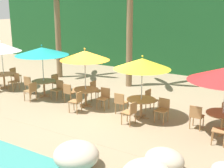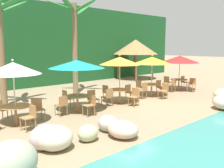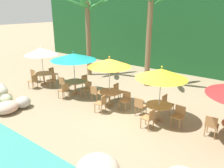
{
  "view_description": "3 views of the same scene",
  "coord_description": "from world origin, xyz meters",
  "px_view_note": "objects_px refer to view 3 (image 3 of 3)",
  "views": [
    {
      "loc": [
        6.99,
        -9.73,
        4.26
      ],
      "look_at": [
        0.6,
        0.45,
        1.05
      ],
      "focal_mm": 49.34,
      "sensor_mm": 36.0,
      "label": 1
    },
    {
      "loc": [
        -9.14,
        -8.64,
        2.87
      ],
      "look_at": [
        -0.77,
        0.43,
        1.0
      ],
      "focal_mm": 39.91,
      "sensor_mm": 36.0,
      "label": 2
    },
    {
      "loc": [
        5.61,
        -7.76,
        4.55
      ],
      "look_at": [
        -0.43,
        0.23,
        1.12
      ],
      "focal_mm": 35.57,
      "sensor_mm": 36.0,
      "label": 3
    }
  ],
  "objects_px": {
    "umbrella_teal": "(73,57)",
    "chair_teal_left": "(63,83)",
    "dining_table_orange": "(109,94)",
    "chair_teal_inland": "(86,81)",
    "dining_table_yellow": "(159,107)",
    "chair_white_inland": "(53,73)",
    "chair_orange_left": "(95,93)",
    "dining_table_teal": "(75,83)",
    "chair_orange_right": "(102,102)",
    "chair_red_left": "(211,125)",
    "chair_white_right": "(34,80)",
    "chair_yellow_seaward": "(179,115)",
    "umbrella_white": "(41,51)",
    "chair_yellow_left": "(140,105)",
    "chair_orange_seaward": "(125,99)",
    "chair_teal_right": "(64,90)",
    "palm_tree_second": "(150,25)",
    "chair_yellow_right": "(149,117)",
    "chair_yellow_inland": "(167,103)",
    "dining_table_white": "(44,75)",
    "umbrella_orange": "(109,63)",
    "chair_orange_inland": "(118,91)",
    "chair_white_seaward": "(52,79)",
    "umbrella_yellow": "(161,74)",
    "chair_teal_seaward": "(87,88)",
    "chair_white_left": "(34,75)",
    "palm_tree_nearest": "(88,24)"
  },
  "relations": [
    {
      "from": "chair_teal_right",
      "to": "palm_tree_nearest",
      "type": "height_order",
      "value": "palm_tree_nearest"
    },
    {
      "from": "chair_orange_seaward",
      "to": "chair_yellow_inland",
      "type": "height_order",
      "value": "same"
    },
    {
      "from": "chair_orange_inland",
      "to": "chair_white_seaward",
      "type": "bearing_deg",
      "value": -169.48
    },
    {
      "from": "chair_white_inland",
      "to": "chair_teal_seaward",
      "type": "bearing_deg",
      "value": -11.77
    },
    {
      "from": "chair_white_seaward",
      "to": "dining_table_yellow",
      "type": "height_order",
      "value": "chair_white_seaward"
    },
    {
      "from": "chair_white_right",
      "to": "umbrella_teal",
      "type": "distance_m",
      "value": 3.16
    },
    {
      "from": "chair_orange_left",
      "to": "chair_red_left",
      "type": "xyz_separation_m",
      "value": [
        5.55,
        0.1,
        0.0
      ]
    },
    {
      "from": "dining_table_orange",
      "to": "palm_tree_second",
      "type": "bearing_deg",
      "value": 90.59
    },
    {
      "from": "chair_teal_inland",
      "to": "dining_table_yellow",
      "type": "xyz_separation_m",
      "value": [
        5.09,
        -0.93,
        0.1
      ]
    },
    {
      "from": "chair_white_right",
      "to": "chair_yellow_inland",
      "type": "bearing_deg",
      "value": 12.2
    },
    {
      "from": "chair_teal_inland",
      "to": "chair_yellow_inland",
      "type": "distance_m",
      "value": 5.06
    },
    {
      "from": "dining_table_teal",
      "to": "umbrella_teal",
      "type": "bearing_deg",
      "value": 90.0
    },
    {
      "from": "umbrella_white",
      "to": "chair_orange_seaward",
      "type": "distance_m",
      "value": 6.29
    },
    {
      "from": "umbrella_white",
      "to": "chair_yellow_seaward",
      "type": "bearing_deg",
      "value": 0.02
    },
    {
      "from": "chair_teal_left",
      "to": "dining_table_orange",
      "type": "distance_m",
      "value": 3.34
    },
    {
      "from": "chair_orange_seaward",
      "to": "chair_yellow_right",
      "type": "relative_size",
      "value": 1.0
    },
    {
      "from": "chair_white_inland",
      "to": "chair_orange_left",
      "type": "relative_size",
      "value": 1.0
    },
    {
      "from": "dining_table_white",
      "to": "umbrella_orange",
      "type": "xyz_separation_m",
      "value": [
        5.24,
        -0.07,
        1.55
      ]
    },
    {
      "from": "chair_yellow_left",
      "to": "chair_orange_seaward",
      "type": "bearing_deg",
      "value": 168.01
    },
    {
      "from": "dining_table_orange",
      "to": "chair_yellow_seaward",
      "type": "distance_m",
      "value": 3.45
    },
    {
      "from": "dining_table_teal",
      "to": "dining_table_yellow",
      "type": "xyz_separation_m",
      "value": [
        5.09,
        -0.08,
        0.0
      ]
    },
    {
      "from": "chair_white_right",
      "to": "chair_yellow_seaward",
      "type": "distance_m",
      "value": 8.56
    },
    {
      "from": "chair_orange_right",
      "to": "chair_yellow_inland",
      "type": "height_order",
      "value": "same"
    },
    {
      "from": "umbrella_teal",
      "to": "chair_teal_left",
      "type": "xyz_separation_m",
      "value": [
        -0.85,
        -0.12,
        -1.61
      ]
    },
    {
      "from": "chair_yellow_right",
      "to": "umbrella_yellow",
      "type": "bearing_deg",
      "value": 91.31
    },
    {
      "from": "chair_white_inland",
      "to": "chair_orange_left",
      "type": "bearing_deg",
      "value": -12.06
    },
    {
      "from": "chair_white_right",
      "to": "chair_yellow_left",
      "type": "distance_m",
      "value": 6.85
    },
    {
      "from": "dining_table_yellow",
      "to": "chair_teal_left",
      "type": "bearing_deg",
      "value": -179.62
    },
    {
      "from": "chair_orange_seaward",
      "to": "palm_tree_second",
      "type": "bearing_deg",
      "value": 103.45
    },
    {
      "from": "chair_teal_seaward",
      "to": "chair_yellow_inland",
      "type": "xyz_separation_m",
      "value": [
        4.2,
        0.76,
        0.0
      ]
    },
    {
      "from": "dining_table_teal",
      "to": "chair_orange_right",
      "type": "xyz_separation_m",
      "value": [
        2.7,
        -0.94,
        -0.1
      ]
    },
    {
      "from": "chair_white_seaward",
      "to": "chair_orange_seaward",
      "type": "xyz_separation_m",
      "value": [
        5.23,
        0.07,
        0.0
      ]
    },
    {
      "from": "chair_orange_left",
      "to": "palm_tree_second",
      "type": "bearing_deg",
      "value": 78.2
    },
    {
      "from": "chair_teal_seaward",
      "to": "chair_teal_left",
      "type": "distance_m",
      "value": 1.71
    },
    {
      "from": "dining_table_teal",
      "to": "chair_teal_inland",
      "type": "relative_size",
      "value": 1.26
    },
    {
      "from": "umbrella_white",
      "to": "chair_white_inland",
      "type": "xyz_separation_m",
      "value": [
        -0.18,
        0.84,
        -1.59
      ]
    },
    {
      "from": "chair_teal_right",
      "to": "dining_table_orange",
      "type": "relative_size",
      "value": 0.79
    },
    {
      "from": "dining_table_orange",
      "to": "palm_tree_second",
      "type": "xyz_separation_m",
      "value": [
        -0.04,
        3.82,
        3.04
      ]
    },
    {
      "from": "chair_orange_left",
      "to": "chair_yellow_seaward",
      "type": "distance_m",
      "value": 4.3
    },
    {
      "from": "chair_teal_inland",
      "to": "chair_yellow_left",
      "type": "bearing_deg",
      "value": -13.7
    },
    {
      "from": "chair_white_seaward",
      "to": "chair_white_left",
      "type": "xyz_separation_m",
      "value": [
        -1.7,
        -0.07,
        0.0
      ]
    },
    {
      "from": "chair_orange_left",
      "to": "umbrella_teal",
      "type": "bearing_deg",
      "value": 173.86
    },
    {
      "from": "chair_white_right",
      "to": "chair_orange_left",
      "type": "distance_m",
      "value": 4.28
    },
    {
      "from": "chair_teal_left",
      "to": "umbrella_orange",
      "type": "bearing_deg",
      "value": 0.16
    },
    {
      "from": "chair_teal_left",
      "to": "chair_teal_right",
      "type": "xyz_separation_m",
      "value": [
        0.91,
        -0.73,
        0.0
      ]
    },
    {
      "from": "chair_orange_right",
      "to": "dining_table_yellow",
      "type": "distance_m",
      "value": 2.54
    },
    {
      "from": "chair_teal_inland",
      "to": "chair_yellow_seaward",
      "type": "relative_size",
      "value": 1.0
    },
    {
      "from": "chair_orange_right",
      "to": "chair_red_left",
      "type": "bearing_deg",
      "value": 10.84
    },
    {
      "from": "umbrella_teal",
      "to": "umbrella_yellow",
      "type": "xyz_separation_m",
      "value": [
        5.09,
        -0.08,
        -0.03
      ]
    },
    {
      "from": "chair_orange_right",
      "to": "chair_yellow_seaward",
      "type": "distance_m",
      "value": 3.37
    }
  ]
}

